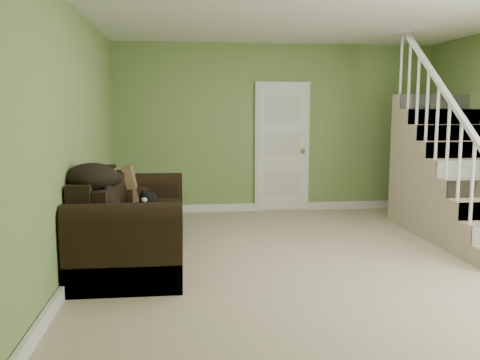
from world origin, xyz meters
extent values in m
cube|color=tan|center=(0.00, 0.00, 0.00)|extent=(5.00, 5.50, 0.01)
cube|color=white|center=(0.00, 0.00, 2.60)|extent=(5.00, 5.50, 0.01)
cube|color=#74914E|center=(0.00, 2.75, 1.30)|extent=(5.00, 0.04, 2.60)
cube|color=#74914E|center=(0.00, -2.75, 1.30)|extent=(5.00, 0.04, 2.60)
cube|color=#74914E|center=(-2.50, 0.00, 1.30)|extent=(0.04, 5.50, 2.60)
cube|color=white|center=(0.00, 2.72, 0.06)|extent=(5.00, 0.04, 0.12)
cube|color=white|center=(-2.47, 0.00, 0.06)|extent=(0.04, 5.50, 0.12)
cube|color=white|center=(0.10, 2.71, 1.01)|extent=(0.86, 0.05, 2.02)
cube|color=white|center=(0.10, 2.69, 1.00)|extent=(0.78, 0.04, 1.96)
sphere|color=olive|center=(0.42, 2.65, 0.95)|extent=(0.07, 0.07, 0.07)
cylinder|color=white|center=(1.55, -0.19, 0.85)|extent=(0.04, 0.04, 0.90)
cylinder|color=white|center=(1.55, 0.08, 1.05)|extent=(0.04, 0.04, 0.90)
cube|color=tan|center=(2.00, 0.35, 0.40)|extent=(1.00, 0.27, 0.80)
cylinder|color=white|center=(1.55, 0.35, 1.25)|extent=(0.04, 0.04, 0.90)
cube|color=tan|center=(2.00, 0.62, 0.50)|extent=(1.00, 0.27, 1.00)
cylinder|color=white|center=(1.55, 0.62, 1.45)|extent=(0.04, 0.04, 0.90)
cube|color=tan|center=(2.00, 0.89, 0.60)|extent=(1.00, 0.27, 1.20)
cylinder|color=white|center=(1.55, 0.89, 1.65)|extent=(0.04, 0.04, 0.90)
cube|color=tan|center=(2.00, 1.16, 0.70)|extent=(1.00, 0.27, 1.40)
cylinder|color=white|center=(1.55, 1.16, 1.85)|extent=(0.04, 0.04, 0.90)
cube|color=tan|center=(2.00, 1.43, 0.80)|extent=(1.00, 0.27, 1.60)
cylinder|color=white|center=(1.55, 1.43, 2.05)|extent=(0.04, 0.04, 0.90)
cube|color=tan|center=(2.00, 1.70, 0.90)|extent=(1.00, 0.27, 1.80)
cylinder|color=white|center=(1.55, 1.70, 2.25)|extent=(0.04, 0.04, 0.90)
cube|color=white|center=(1.55, 0.62, 1.90)|extent=(0.06, 2.46, 1.84)
cube|color=black|center=(-1.97, 0.28, 0.13)|extent=(1.01, 2.35, 0.27)
cube|color=black|center=(-1.86, 0.28, 0.38)|extent=(0.77, 1.77, 0.23)
cube|color=black|center=(-1.97, -0.76, 0.33)|extent=(1.01, 0.27, 0.66)
cube|color=black|center=(-1.97, 1.32, 0.33)|extent=(1.01, 0.27, 0.66)
cylinder|color=black|center=(-1.97, -0.76, 0.66)|extent=(1.01, 0.27, 0.27)
cylinder|color=black|center=(-1.97, 1.32, 0.66)|extent=(1.01, 0.27, 0.27)
cube|color=black|center=(-2.37, 0.28, 0.59)|extent=(0.21, 1.81, 0.67)
cube|color=black|center=(-2.20, 0.28, 0.68)|extent=(0.15, 1.75, 0.37)
cube|color=black|center=(-2.18, 1.11, 0.33)|extent=(0.68, 0.68, 0.66)
cylinder|color=silver|center=(-2.27, 1.05, 0.76)|extent=(0.06, 0.06, 0.20)
cylinder|color=#2961A1|center=(-2.27, 1.05, 0.76)|extent=(0.07, 0.07, 0.05)
cylinder|color=white|center=(-2.27, 1.05, 0.88)|extent=(0.03, 0.03, 0.03)
cylinder|color=silver|center=(-2.10, 1.09, 0.76)|extent=(0.06, 0.06, 0.20)
cylinder|color=#2961A1|center=(-2.10, 1.09, 0.76)|extent=(0.07, 0.07, 0.05)
cylinder|color=white|center=(-2.10, 1.09, 0.88)|extent=(0.03, 0.03, 0.03)
ellipsoid|color=black|center=(-1.83, 0.51, 0.59)|extent=(0.24, 0.37, 0.19)
ellipsoid|color=white|center=(-1.83, 0.43, 0.56)|extent=(0.13, 0.16, 0.10)
sphere|color=black|center=(-1.83, 0.33, 0.66)|extent=(0.14, 0.14, 0.13)
ellipsoid|color=white|center=(-1.83, 0.28, 0.64)|extent=(0.07, 0.06, 0.06)
cone|color=black|center=(-1.87, 0.34, 0.73)|extent=(0.05, 0.06, 0.06)
cone|color=black|center=(-1.80, 0.34, 0.73)|extent=(0.05, 0.06, 0.06)
cylinder|color=black|center=(-1.74, 0.64, 0.52)|extent=(0.07, 0.26, 0.04)
ellipsoid|color=yellow|center=(-1.88, -0.35, 0.53)|extent=(0.17, 0.18, 0.06)
cube|color=#513020|center=(-2.07, 1.07, 0.70)|extent=(0.22, 0.43, 0.43)
ellipsoid|color=black|center=(-2.31, -0.24, 0.96)|extent=(0.65, 0.75, 0.26)
camera|label=1|loc=(-1.44, -5.13, 1.59)|focal=38.00mm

